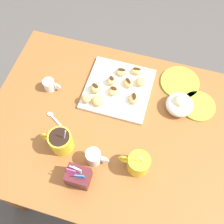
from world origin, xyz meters
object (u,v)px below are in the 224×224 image
Objects in this scene: saucer_lime_right at (198,106)px; beignet_1 at (87,98)px; beignet_7 at (137,71)px; beignet_2 at (112,81)px; sugar_caddy at (78,176)px; dining_table at (110,137)px; cream_pitcher_white at (94,157)px; saucer_lime_left at (180,82)px; coffee_mug_yellow_right at (60,141)px; ice_cream_bowl at (180,104)px; chocolate_sauce_pitcher at (49,85)px; beignet_4 at (134,98)px; beignet_8 at (122,72)px; coffee_mug_yellow_left at (138,163)px; beignet_5 at (141,82)px; beignet_0 at (128,83)px; beignet_6 at (114,91)px; pastry_plate_square at (118,89)px; beignet_3 at (98,100)px; beignet_9 at (96,88)px.

beignet_1 reaches higher than saucer_lime_right.
beignet_1 is 0.27m from beignet_7.
beignet_1 is at bearing 56.24° from beignet_2.
sugar_caddy is at bearing 103.71° from beignet_1.
cream_pitcher_white is at bearing 84.88° from dining_table.
beignet_2 reaches higher than saucer_lime_left.
coffee_mug_yellow_right reaches higher than ice_cream_bowl.
chocolate_sauce_pitcher is (0.30, -0.27, -0.01)m from cream_pitcher_white.
beignet_7 is at bearing -130.11° from beignet_1.
coffee_mug_yellow_right is 2.89× the size of beignet_4.
saucer_lime_right is (-0.35, -0.20, 0.13)m from dining_table.
cream_pitcher_white reaches higher than chocolate_sauce_pitcher.
ice_cream_bowl is at bearing -174.02° from chocolate_sauce_pitcher.
beignet_1 is at bearing 59.37° from beignet_8.
coffee_mug_yellow_left is 0.46m from saucer_lime_left.
beignet_4 is at bearing 84.71° from beignet_5.
beignet_0 is 1.01× the size of beignet_6.
pastry_plate_square is at bearing -94.36° from sugar_caddy.
sugar_caddy is 1.91× the size of beignet_3.
sugar_caddy is at bearing 28.73° from coffee_mug_yellow_left.
sugar_caddy is 0.88× the size of ice_cream_bowl.
chocolate_sauce_pitcher reaches higher than beignet_6.
coffee_mug_yellow_left is at bearing 113.44° from beignet_8.
coffee_mug_yellow_left is 0.33m from ice_cream_bowl.
dining_table is at bearing 132.14° from beignet_3.
chocolate_sauce_pitcher reaches higher than beignet_0.
beignet_6 is at bearing 87.05° from beignet_8.
beignet_4 is at bearing -174.80° from chocolate_sauce_pitcher.
chocolate_sauce_pitcher is at bearing 28.65° from beignet_8.
pastry_plate_square is 0.37m from coffee_mug_yellow_right.
beignet_6 is 0.16m from beignet_7.
beignet_6 is (-0.02, 0.05, -0.00)m from beignet_2.
ice_cream_bowl is 2.29× the size of beignet_7.
sugar_caddy reaches higher than beignet_6.
beignet_3 is at bearing -44.42° from coffee_mug_yellow_left.
beignet_1 is at bearing 70.48° from beignet_9.
pastry_plate_square is 0.45m from sugar_caddy.
beignet_5 is (0.19, -0.07, -0.01)m from ice_cream_bowl.
beignet_0 is at bearing -117.59° from coffee_mug_yellow_right.
saucer_lime_right is 0.47m from beignet_9.
beignet_4 reaches higher than beignet_8.
beignet_7 is (0.02, -0.15, -0.00)m from beignet_4.
pastry_plate_square is (0.01, -0.19, 0.14)m from dining_table.
coffee_mug_yellow_left is 0.39m from beignet_5.
dining_table is 0.31m from sugar_caddy.
beignet_9 is (0.08, 0.01, 0.00)m from beignet_6.
beignet_9 reaches higher than beignet_3.
beignet_3 reaches higher than saucer_lime_right.
beignet_8 is at bearing 20.04° from beignet_7.
saucer_lime_right is 0.38m from beignet_6.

